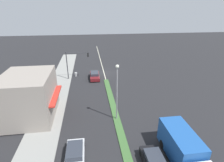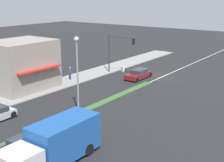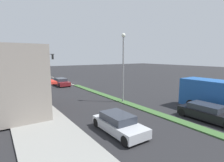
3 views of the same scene
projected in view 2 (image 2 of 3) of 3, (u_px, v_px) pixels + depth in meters
The scene contains 11 objects.
ground_plane at pixel (76, 115), 29.94m from camera, with size 160.00×160.00×0.00m, color #232326.
sidewalk_right at pixel (13, 98), 34.66m from camera, with size 4.00×73.00×0.12m, color gray.
lane_marking_center at pixel (163, 77), 43.93m from camera, with size 0.16×60.00×0.01m, color beige.
building_corner_store at pixel (21, 65), 37.45m from camera, with size 6.65×7.48×5.82m.
traffic_signal_main at pixel (117, 47), 44.43m from camera, with size 4.59×0.34×5.60m.
street_lamp at pixel (77, 66), 29.01m from camera, with size 0.44×0.44×7.37m.
pedestrian at pixel (70, 73), 41.86m from camera, with size 0.34×0.34×1.72m.
warning_aframe_sign at pixel (123, 69), 46.48m from camera, with size 0.45×0.53×0.84m.
delivery_truck at pixel (55, 144), 20.95m from camera, with size 2.44×7.50×2.87m.
sedan_maroon at pixel (139, 74), 42.79m from camera, with size 1.87×4.42×1.30m.
suv_black at pixel (25, 146), 22.50m from camera, with size 1.80×4.43×1.27m.
Camera 2 is at (-19.37, 38.51, 11.11)m, focal length 50.00 mm.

